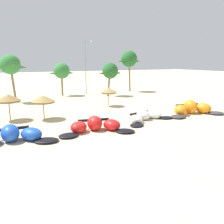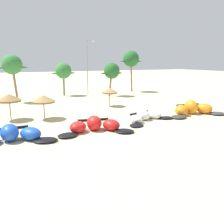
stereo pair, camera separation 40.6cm
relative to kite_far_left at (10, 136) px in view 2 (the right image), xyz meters
The scene contains 13 objects.
ground_plane 7.18m from the kite_far_left, ahead, with size 260.00×260.00×0.00m, color beige.
kite_far_left is the anchor object (origin of this frame).
kite_left 7.63m from the kite_far_left, ahead, with size 7.49×4.28×1.46m.
kite_left_of_center 14.47m from the kite_far_left, ahead, with size 6.94×4.14×1.17m.
kite_center 21.70m from the kite_far_left, ahead, with size 8.13×4.26×1.81m.
beach_umbrella_near_van 8.37m from the kite_far_left, 87.29° to the left, with size 2.68×2.68×3.08m.
beach_umbrella_middle 8.16m from the kite_far_left, 59.75° to the left, with size 2.76×2.76×2.86m.
beach_umbrella_near_palms 17.97m from the kite_far_left, 36.67° to the left, with size 2.43×2.43×2.80m.
palm_left_of_gap 21.55m from the kite_far_left, 85.68° to the left, with size 4.81×3.21×7.81m.
palm_center_left 27.26m from the kite_far_left, 66.18° to the left, with size 4.64×3.09×6.44m.
palm_center_right 28.08m from the kite_far_left, 46.29° to the left, with size 4.60×3.07×6.44m.
palm_right_of_gap 36.09m from the kite_far_left, 43.11° to the left, with size 5.29×3.53×9.01m.
lamppost_west_center 30.04m from the kite_far_left, 57.15° to the left, with size 1.71×0.24×10.83m.
Camera 2 is at (-7.28, -21.10, 6.73)m, focal length 36.55 mm.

